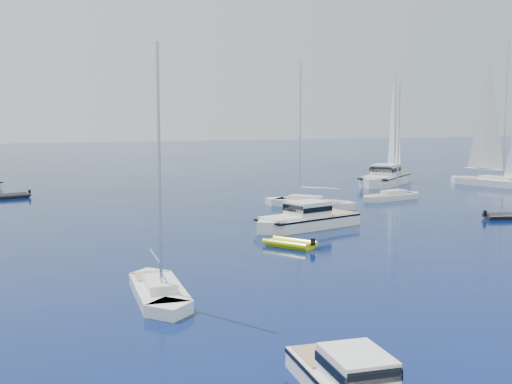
# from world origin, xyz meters

# --- Properties ---
(ground) EXTENTS (400.00, 400.00, 0.00)m
(ground) POSITION_xyz_m (0.00, 0.00, 0.00)
(ground) COLOR navy
(ground) RESTS_ON ground
(motor_cruiser_centre) EXTENTS (10.26, 5.47, 2.58)m
(motor_cruiser_centre) POSITION_xyz_m (-0.51, 19.03, 0.00)
(motor_cruiser_centre) COLOR white
(motor_cruiser_centre) RESTS_ON ground
(motor_cruiser_distant) EXTENTS (11.97, 10.58, 3.23)m
(motor_cruiser_distant) POSITION_xyz_m (23.19, 43.37, 0.00)
(motor_cruiser_distant) COLOR silver
(motor_cruiser_distant) RESTS_ON ground
(sailboat_fore) EXTENTS (2.92, 8.36, 12.04)m
(sailboat_fore) POSITION_xyz_m (-15.51, 4.90, 0.00)
(sailboat_fore) COLOR white
(sailboat_fore) RESTS_ON ground
(sailboat_mid_r) EXTENTS (8.12, 8.81, 14.00)m
(sailboat_mid_r) POSITION_xyz_m (5.17, 29.29, 0.00)
(sailboat_mid_r) COLOR silver
(sailboat_mid_r) RESTS_ON ground
(sailboat_centre) EXTENTS (8.56, 3.90, 12.19)m
(sailboat_centre) POSITION_xyz_m (15.40, 30.67, 0.00)
(sailboat_centre) COLOR silver
(sailboat_centre) RESTS_ON ground
(sailboat_sails_r) EXTENTS (6.69, 12.72, 18.11)m
(sailboat_sails_r) POSITION_xyz_m (34.77, 37.05, 0.00)
(sailboat_sails_r) COLOR white
(sailboat_sails_r) RESTS_ON ground
(sailboat_sails_far) EXTENTS (5.95, 10.03, 14.38)m
(sailboat_sails_far) POSITION_xyz_m (27.01, 47.14, 0.00)
(sailboat_sails_far) COLOR white
(sailboat_sails_far) RESTS_ON ground
(tender_yellow) EXTENTS (3.45, 3.96, 0.95)m
(tender_yellow) POSITION_xyz_m (-4.74, 13.09, 0.00)
(tender_yellow) COLOR #E6F10E
(tender_yellow) RESTS_ON ground
(tender_grey_near) EXTENTS (3.22, 2.37, 0.95)m
(tender_grey_near) POSITION_xyz_m (16.40, 16.56, 0.00)
(tender_grey_near) COLOR black
(tender_grey_near) RESTS_ON ground
(tender_grey_far) EXTENTS (4.55, 3.13, 0.95)m
(tender_grey_far) POSITION_xyz_m (-20.56, 47.15, 0.00)
(tender_grey_far) COLOR black
(tender_grey_far) RESTS_ON ground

